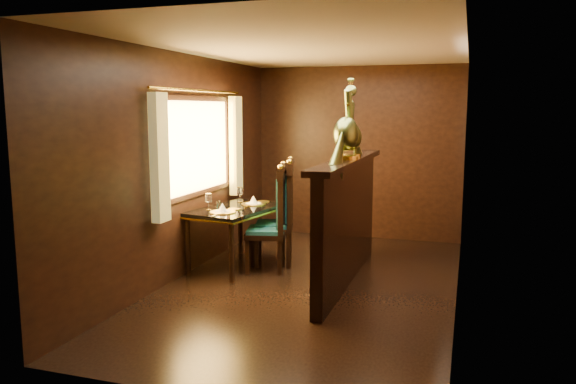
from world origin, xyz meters
name	(u,v)px	position (x,y,z in m)	size (l,w,h in m)	color
ground	(311,286)	(0.00, 0.00, 0.00)	(5.00, 5.00, 0.00)	black
room_shell	(304,138)	(-0.09, 0.02, 1.58)	(3.04, 5.04, 2.52)	black
partition	(347,218)	(0.32, 0.30, 0.71)	(0.26, 2.70, 1.36)	black
dining_table	(236,214)	(-1.05, 0.44, 0.65)	(0.96, 1.34, 0.92)	black
chair_left	(275,215)	(-0.56, 0.45, 0.67)	(0.55, 0.57, 1.28)	black
chair_right	(283,209)	(-0.56, 0.74, 0.68)	(0.58, 0.60, 1.31)	black
peacock_left	(346,119)	(0.33, 0.16, 1.79)	(0.27, 0.72, 0.85)	#16442F
peacock_right	(352,126)	(0.33, 0.48, 1.70)	(0.22, 0.58, 0.69)	#16442F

